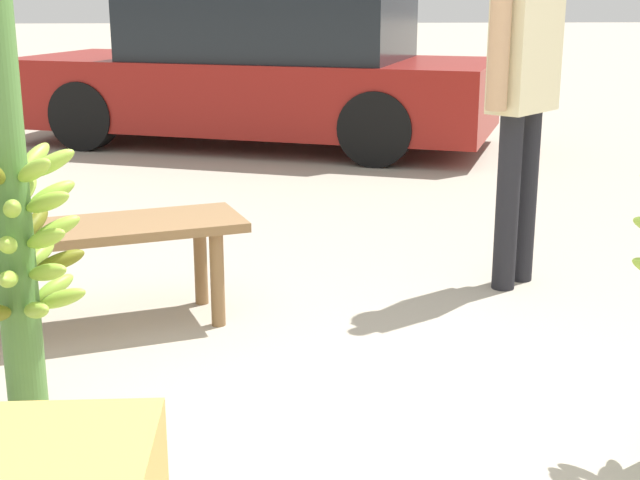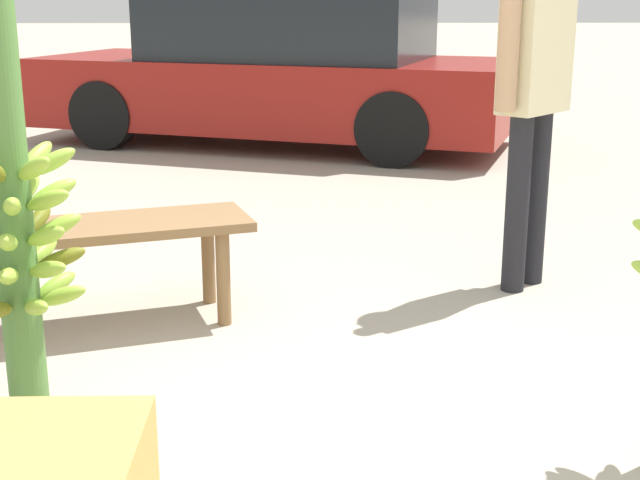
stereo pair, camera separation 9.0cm
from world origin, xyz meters
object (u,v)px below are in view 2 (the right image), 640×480
at_px(banana_stalk_left, 13,225).
at_px(market_bench, 65,241).
at_px(vendor_person, 535,71).
at_px(parked_car, 278,74).

relative_size(banana_stalk_left, market_bench, 0.88).
distance_m(vendor_person, parked_car, 4.45).
distance_m(market_bench, parked_car, 4.85).
bearing_deg(vendor_person, banana_stalk_left, -10.77).
xyz_separation_m(vendor_person, parked_car, (-1.27, 4.24, -0.39)).
height_order(banana_stalk_left, market_bench, banana_stalk_left).
bearing_deg(vendor_person, market_bench, -31.61).
xyz_separation_m(vendor_person, market_bench, (-2.05, -0.54, -0.64)).
bearing_deg(vendor_person, parked_car, -119.64).
bearing_deg(banana_stalk_left, market_bench, 95.41).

